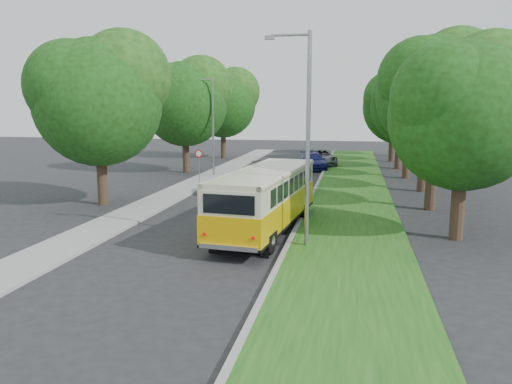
% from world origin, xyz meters
% --- Properties ---
extents(ground, '(120.00, 120.00, 0.00)m').
position_xyz_m(ground, '(0.00, 0.00, 0.00)').
color(ground, '#242426').
rests_on(ground, ground).
extents(curb, '(0.20, 70.00, 0.15)m').
position_xyz_m(curb, '(3.60, 5.00, 0.07)').
color(curb, gray).
rests_on(curb, ground).
extents(grass_verge, '(4.50, 70.00, 0.13)m').
position_xyz_m(grass_verge, '(5.95, 5.00, 0.07)').
color(grass_verge, '#1E5215').
rests_on(grass_verge, ground).
extents(sidewalk, '(2.20, 70.00, 0.12)m').
position_xyz_m(sidewalk, '(-4.80, 5.00, 0.06)').
color(sidewalk, gray).
rests_on(sidewalk, ground).
extents(treeline, '(24.27, 41.91, 9.46)m').
position_xyz_m(treeline, '(3.15, 17.99, 5.93)').
color(treeline, '#332319').
rests_on(treeline, ground).
extents(lamppost_near, '(1.71, 0.16, 8.00)m').
position_xyz_m(lamppost_near, '(4.21, -2.50, 4.37)').
color(lamppost_near, gray).
rests_on(lamppost_near, ground).
extents(lamppost_far, '(1.71, 0.16, 7.50)m').
position_xyz_m(lamppost_far, '(-4.70, 16.00, 4.12)').
color(lamppost_far, gray).
rests_on(lamppost_far, ground).
extents(warning_sign, '(0.56, 0.10, 2.50)m').
position_xyz_m(warning_sign, '(-4.50, 11.98, 1.71)').
color(warning_sign, gray).
rests_on(warning_sign, ground).
extents(vintage_bus, '(3.37, 9.54, 2.77)m').
position_xyz_m(vintage_bus, '(2.36, -0.36, 1.39)').
color(vintage_bus, '#E5AD07').
rests_on(vintage_bus, ground).
extents(car_silver, '(2.11, 4.36, 1.43)m').
position_xyz_m(car_silver, '(2.63, 9.72, 0.72)').
color(car_silver, '#B5B5BA').
rests_on(car_silver, ground).
extents(car_white, '(1.73, 3.88, 1.24)m').
position_xyz_m(car_white, '(1.75, 17.15, 0.62)').
color(car_white, silver).
rests_on(car_white, ground).
extents(car_blue, '(3.03, 5.14, 1.40)m').
position_xyz_m(car_blue, '(2.55, 22.19, 0.70)').
color(car_blue, navy).
rests_on(car_blue, ground).
extents(car_grey, '(3.61, 5.81, 1.50)m').
position_xyz_m(car_grey, '(3.00, 24.98, 0.75)').
color(car_grey, '#55575D').
rests_on(car_grey, ground).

